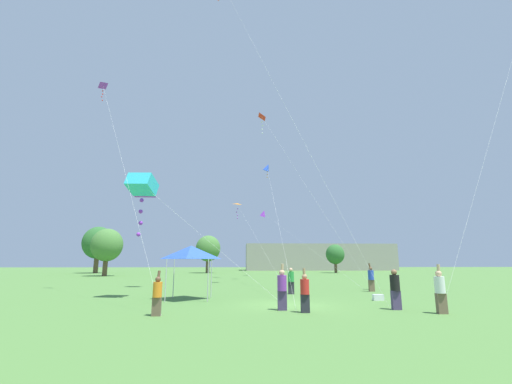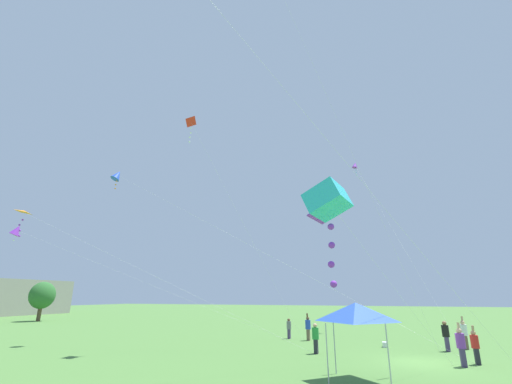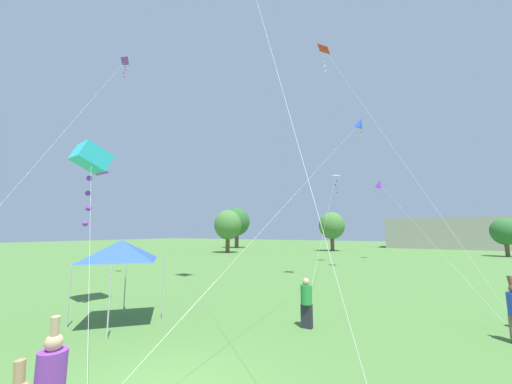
{
  "view_description": "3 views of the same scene",
  "coord_description": "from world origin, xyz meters",
  "px_view_note": "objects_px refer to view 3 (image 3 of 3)",
  "views": [
    {
      "loc": [
        -2.54,
        -18.33,
        2.23
      ],
      "look_at": [
        -1.24,
        8.71,
        7.7
      ],
      "focal_mm": 24.0,
      "sensor_mm": 36.0,
      "label": 1
    },
    {
      "loc": [
        -22.0,
        1.61,
        3.44
      ],
      "look_at": [
        -2.86,
        8.44,
        9.61
      ],
      "focal_mm": 24.0,
      "sensor_mm": 36.0,
      "label": 2
    },
    {
      "loc": [
        4.7,
        -4.61,
        3.47
      ],
      "look_at": [
        -3.17,
        9.67,
        5.75
      ],
      "focal_mm": 20.0,
      "sensor_mm": 36.0,
      "label": 3
    }
  ],
  "objects_px": {
    "person_green_shirt": "(306,301)",
    "kite_purple_delta_2": "(124,64)",
    "kite_purple_diamond_6": "(379,184)",
    "kite_red_delta_5": "(325,51)",
    "festival_tent": "(121,250)",
    "kite_orange_delta_0": "(336,177)",
    "kite_blue_diamond_1": "(360,123)",
    "kite_cyan_box_7": "(91,159)"
  },
  "relations": [
    {
      "from": "person_green_shirt",
      "to": "kite_purple_diamond_6",
      "type": "xyz_separation_m",
      "value": [
        0.12,
        28.74,
        8.59
      ]
    },
    {
      "from": "festival_tent",
      "to": "kite_blue_diamond_1",
      "type": "distance_m",
      "value": 23.66
    },
    {
      "from": "person_green_shirt",
      "to": "kite_purple_delta_2",
      "type": "height_order",
      "value": "kite_purple_delta_2"
    },
    {
      "from": "kite_blue_diamond_1",
      "to": "kite_red_delta_5",
      "type": "height_order",
      "value": "kite_red_delta_5"
    },
    {
      "from": "person_green_shirt",
      "to": "kite_cyan_box_7",
      "type": "xyz_separation_m",
      "value": [
        -9.85,
        -2.56,
        6.0
      ]
    },
    {
      "from": "festival_tent",
      "to": "person_green_shirt",
      "type": "relative_size",
      "value": 1.79
    },
    {
      "from": "person_green_shirt",
      "to": "kite_purple_diamond_6",
      "type": "distance_m",
      "value": 29.99
    },
    {
      "from": "kite_purple_delta_2",
      "to": "kite_orange_delta_0",
      "type": "bearing_deg",
      "value": 61.36
    },
    {
      "from": "kite_purple_delta_2",
      "to": "kite_cyan_box_7",
      "type": "bearing_deg",
      "value": -43.9
    },
    {
      "from": "person_green_shirt",
      "to": "kite_red_delta_5",
      "type": "distance_m",
      "value": 18.3
    },
    {
      "from": "kite_purple_diamond_6",
      "to": "person_green_shirt",
      "type": "bearing_deg",
      "value": -90.24
    },
    {
      "from": "festival_tent",
      "to": "kite_orange_delta_0",
      "type": "height_order",
      "value": "kite_orange_delta_0"
    },
    {
      "from": "kite_orange_delta_0",
      "to": "kite_red_delta_5",
      "type": "relative_size",
      "value": 1.33
    },
    {
      "from": "festival_tent",
      "to": "kite_purple_delta_2",
      "type": "bearing_deg",
      "value": 147.41
    },
    {
      "from": "kite_orange_delta_0",
      "to": "kite_purple_delta_2",
      "type": "distance_m",
      "value": 23.84
    },
    {
      "from": "kite_blue_diamond_1",
      "to": "kite_cyan_box_7",
      "type": "height_order",
      "value": "kite_blue_diamond_1"
    },
    {
      "from": "kite_cyan_box_7",
      "to": "person_green_shirt",
      "type": "bearing_deg",
      "value": 14.56
    },
    {
      "from": "festival_tent",
      "to": "kite_red_delta_5",
      "type": "height_order",
      "value": "kite_red_delta_5"
    },
    {
      "from": "person_green_shirt",
      "to": "kite_red_delta_5",
      "type": "relative_size",
      "value": 0.1
    },
    {
      "from": "kite_blue_diamond_1",
      "to": "kite_cyan_box_7",
      "type": "relative_size",
      "value": 2.73
    },
    {
      "from": "kite_cyan_box_7",
      "to": "kite_purple_delta_2",
      "type": "bearing_deg",
      "value": 136.1
    },
    {
      "from": "festival_tent",
      "to": "person_green_shirt",
      "type": "xyz_separation_m",
      "value": [
        6.52,
        3.05,
        -1.8
      ]
    },
    {
      "from": "kite_blue_diamond_1",
      "to": "kite_red_delta_5",
      "type": "xyz_separation_m",
      "value": [
        -1.05,
        -7.89,
        3.11
      ]
    },
    {
      "from": "kite_purple_diamond_6",
      "to": "kite_orange_delta_0",
      "type": "bearing_deg",
      "value": -122.85
    },
    {
      "from": "kite_purple_delta_2",
      "to": "kite_blue_diamond_1",
      "type": "bearing_deg",
      "value": 44.84
    },
    {
      "from": "kite_orange_delta_0",
      "to": "kite_blue_diamond_1",
      "type": "height_order",
      "value": "kite_blue_diamond_1"
    },
    {
      "from": "kite_red_delta_5",
      "to": "kite_purple_diamond_6",
      "type": "height_order",
      "value": "kite_red_delta_5"
    },
    {
      "from": "kite_orange_delta_0",
      "to": "kite_cyan_box_7",
      "type": "relative_size",
      "value": 2.41
    },
    {
      "from": "festival_tent",
      "to": "kite_purple_delta_2",
      "type": "distance_m",
      "value": 16.75
    },
    {
      "from": "kite_orange_delta_0",
      "to": "kite_blue_diamond_1",
      "type": "xyz_separation_m",
      "value": [
        3.71,
        -5.52,
        3.89
      ]
    },
    {
      "from": "kite_red_delta_5",
      "to": "kite_cyan_box_7",
      "type": "height_order",
      "value": "kite_red_delta_5"
    },
    {
      "from": "person_green_shirt",
      "to": "kite_orange_delta_0",
      "type": "xyz_separation_m",
      "value": [
        -3.92,
        22.48,
        8.85
      ]
    },
    {
      "from": "kite_purple_delta_2",
      "to": "kite_red_delta_5",
      "type": "distance_m",
      "value": 15.25
    },
    {
      "from": "person_green_shirt",
      "to": "kite_purple_delta_2",
      "type": "bearing_deg",
      "value": 100.43
    },
    {
      "from": "person_green_shirt",
      "to": "kite_blue_diamond_1",
      "type": "bearing_deg",
      "value": 20.01
    },
    {
      "from": "kite_purple_diamond_6",
      "to": "kite_red_delta_5",
      "type": "bearing_deg",
      "value": -94.02
    },
    {
      "from": "festival_tent",
      "to": "person_green_shirt",
      "type": "height_order",
      "value": "festival_tent"
    },
    {
      "from": "person_green_shirt",
      "to": "kite_cyan_box_7",
      "type": "bearing_deg",
      "value": 123.86
    },
    {
      "from": "kite_orange_delta_0",
      "to": "kite_cyan_box_7",
      "type": "bearing_deg",
      "value": -103.32
    },
    {
      "from": "kite_blue_diamond_1",
      "to": "kite_purple_delta_2",
      "type": "distance_m",
      "value": 20.91
    },
    {
      "from": "kite_orange_delta_0",
      "to": "kite_cyan_box_7",
      "type": "height_order",
      "value": "kite_orange_delta_0"
    },
    {
      "from": "kite_red_delta_5",
      "to": "kite_purple_diamond_6",
      "type": "xyz_separation_m",
      "value": [
        1.38,
        19.67,
        -7.26
      ]
    }
  ]
}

